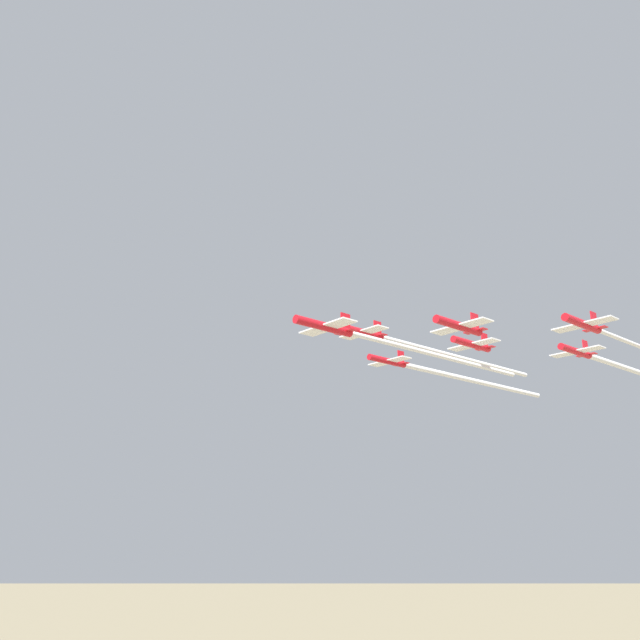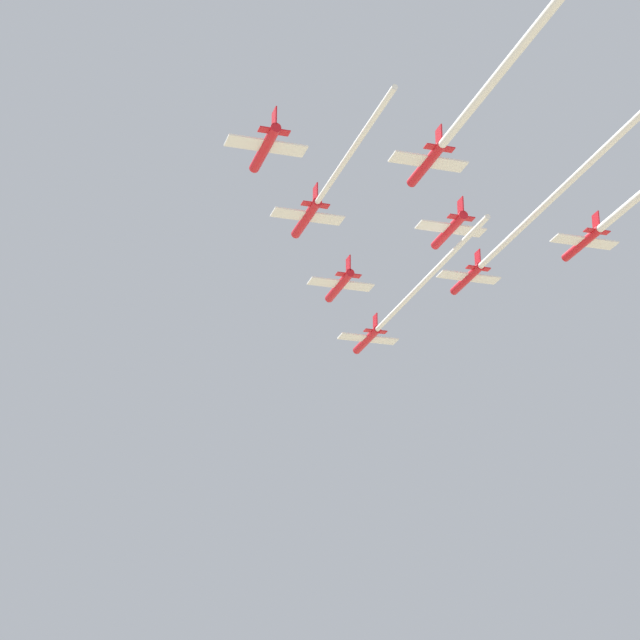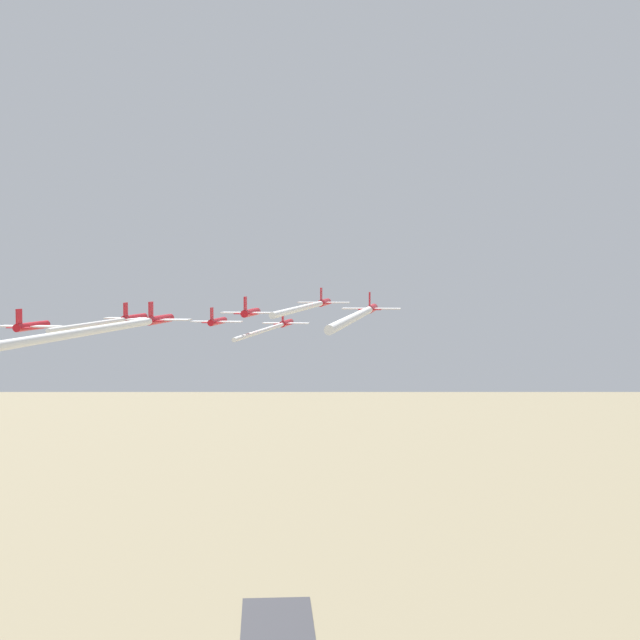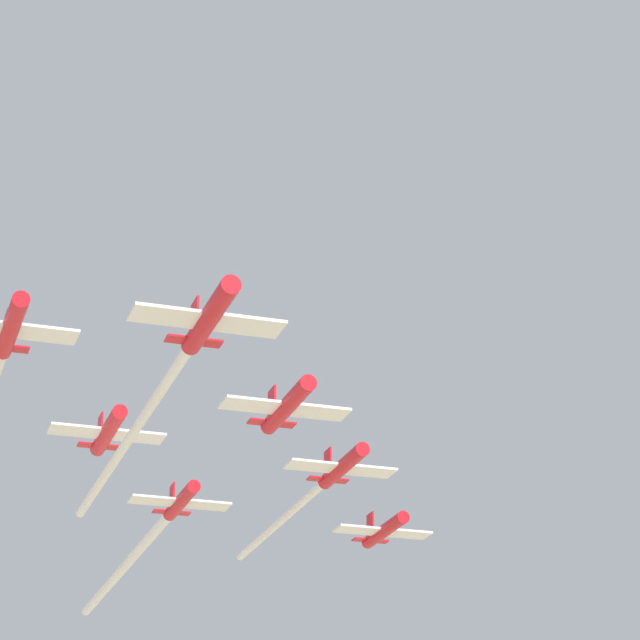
{
  "view_description": "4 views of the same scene",
  "coord_description": "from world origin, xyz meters",
  "px_view_note": "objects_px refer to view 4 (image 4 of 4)",
  "views": [
    {
      "loc": [
        7.51,
        -74.43,
        97.46
      ],
      "look_at": [
        -48.21,
        -15.63,
        123.47
      ],
      "focal_mm": 35.0,
      "sensor_mm": 36.0,
      "label": 1
    },
    {
      "loc": [
        30.16,
        156.99,
        53.65
      ],
      "look_at": [
        -44.16,
        -19.2,
        128.24
      ],
      "focal_mm": 70.0,
      "sensor_mm": 36.0,
      "label": 2
    },
    {
      "loc": [
        -63.13,
        170.71,
        133.86
      ],
      "look_at": [
        -56.67,
        -15.71,
        123.96
      ],
      "focal_mm": 50.0,
      "sensor_mm": 36.0,
      "label": 3
    },
    {
      "loc": [
        -78.0,
        -94.01,
        87.45
      ],
      "look_at": [
        -42.23,
        -12.75,
        124.68
      ],
      "focal_mm": 85.0,
      "sensor_mm": 36.0,
      "label": 4
    }
  ],
  "objects_px": {
    "jet_1": "(286,407)",
    "jet_3": "(342,467)",
    "jet_4": "(107,432)",
    "jet_6": "(384,531)",
    "jet_2": "(11,328)",
    "jet_7": "(180,502)",
    "jet_0": "(208,318)"
  },
  "relations": [
    {
      "from": "jet_1",
      "to": "jet_4",
      "type": "distance_m",
      "value": 20.3
    },
    {
      "from": "jet_2",
      "to": "jet_3",
      "type": "xyz_separation_m",
      "value": [
        32.25,
        14.17,
        -2.26
      ]
    },
    {
      "from": "jet_3",
      "to": "jet_6",
      "type": "height_order",
      "value": "jet_3"
    },
    {
      "from": "jet_2",
      "to": "jet_7",
      "type": "bearing_deg",
      "value": -120.47
    },
    {
      "from": "jet_3",
      "to": "jet_4",
      "type": "distance_m",
      "value": 20.46
    },
    {
      "from": "jet_0",
      "to": "jet_4",
      "type": "bearing_deg",
      "value": -90.0
    },
    {
      "from": "jet_3",
      "to": "jet_4",
      "type": "bearing_deg",
      "value": 0.0
    },
    {
      "from": "jet_2",
      "to": "jet_3",
      "type": "bearing_deg",
      "value": -150.46
    },
    {
      "from": "jet_2",
      "to": "jet_7",
      "type": "height_order",
      "value": "jet_2"
    },
    {
      "from": "jet_1",
      "to": "jet_2",
      "type": "bearing_deg",
      "value": 0.0
    },
    {
      "from": "jet_2",
      "to": "jet_4",
      "type": "xyz_separation_m",
      "value": [
        11.92,
        16.24,
        -1.19
      ]
    },
    {
      "from": "jet_1",
      "to": "jet_7",
      "type": "bearing_deg",
      "value": -90.0
    },
    {
      "from": "jet_1",
      "to": "jet_7",
      "type": "xyz_separation_m",
      "value": [
        3.52,
        34.55,
        2.18
      ]
    },
    {
      "from": "jet_0",
      "to": "jet_4",
      "type": "height_order",
      "value": "jet_4"
    },
    {
      "from": "jet_0",
      "to": "jet_3",
      "type": "xyz_separation_m",
      "value": [
        23.84,
        32.48,
        2.64
      ]
    },
    {
      "from": "jet_1",
      "to": "jet_2",
      "type": "xyz_separation_m",
      "value": [
        -20.32,
        2.07,
        3.7
      ]
    },
    {
      "from": "jet_7",
      "to": "jet_2",
      "type": "bearing_deg",
      "value": 59.53
    },
    {
      "from": "jet_1",
      "to": "jet_6",
      "type": "relative_size",
      "value": 1.0
    },
    {
      "from": "jet_1",
      "to": "jet_2",
      "type": "relative_size",
      "value": 1.0
    },
    {
      "from": "jet_3",
      "to": "jet_6",
      "type": "distance_m",
      "value": 20.15
    },
    {
      "from": "jet_4",
      "to": "jet_6",
      "type": "xyz_separation_m",
      "value": [
        32.25,
        14.17,
        -1.49
      ]
    },
    {
      "from": "jet_0",
      "to": "jet_3",
      "type": "relative_size",
      "value": 1.0
    },
    {
      "from": "jet_0",
      "to": "jet_6",
      "type": "height_order",
      "value": "jet_6"
    },
    {
      "from": "jet_2",
      "to": "jet_3",
      "type": "height_order",
      "value": "jet_2"
    },
    {
      "from": "jet_2",
      "to": "jet_1",
      "type": "bearing_deg",
      "value": -180.0
    },
    {
      "from": "jet_0",
      "to": "jet_1",
      "type": "xyz_separation_m",
      "value": [
        11.92,
        16.24,
        1.2
      ]
    },
    {
      "from": "jet_1",
      "to": "jet_2",
      "type": "height_order",
      "value": "jet_2"
    },
    {
      "from": "jet_1",
      "to": "jet_3",
      "type": "xyz_separation_m",
      "value": [
        11.92,
        16.24,
        1.44
      ]
    },
    {
      "from": "jet_2",
      "to": "jet_6",
      "type": "height_order",
      "value": "jet_2"
    },
    {
      "from": "jet_1",
      "to": "jet_3",
      "type": "relative_size",
      "value": 1.0
    },
    {
      "from": "jet_2",
      "to": "jet_6",
      "type": "bearing_deg",
      "value": -139.64
    },
    {
      "from": "jet_1",
      "to": "jet_6",
      "type": "bearing_deg",
      "value": -120.47
    }
  ]
}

